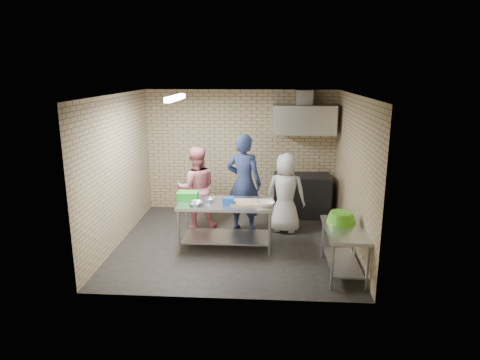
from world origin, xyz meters
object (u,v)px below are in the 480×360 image
Objects in this scene: prep_table at (226,224)px; side_counter at (343,251)px; stove at (301,195)px; blue_tub at (228,201)px; woman_pink at (196,188)px; green_basin at (341,217)px; bottle_green at (324,122)px; man_navy at (244,183)px; woman_white at (286,193)px; green_crate at (188,196)px.

side_counter is (1.93, -0.93, -0.04)m from prep_table.
stove is (-0.45, 2.75, 0.08)m from side_counter.
side_counter is 6.49× the size of blue_tub.
stove is at bearing -169.41° from woman_pink.
green_basin is at bearing 94.57° from side_counter.
prep_table is at bearing 154.23° from side_counter.
bottle_green is 0.08× the size of man_navy.
green_basin is (1.91, -0.68, 0.42)m from prep_table.
woman_pink reaches higher than woman_white.
woman_pink is at bearing 88.14° from green_crate.
woman_white reaches higher than green_crate.
stove is 1.11m from woman_white.
man_navy is (0.22, 0.93, 0.08)m from blue_tub.
green_crate reaches higher than prep_table.
prep_table is 4.50× the size of green_crate.
stove is at bearing 53.34° from blue_tub.
woman_pink is (-2.60, -1.16, -1.19)m from bottle_green.
green_basin is at bearing -80.24° from stove.
green_basin is 2.98m from bottle_green.
woman_white reaches higher than side_counter.
blue_tub is at bearing -126.66° from stove.
woman_white is at bearing -124.56° from bottle_green.
woman_white is (1.79, 0.72, -0.12)m from green_crate.
blue_tub is 0.96m from man_navy.
man_navy reaches higher than blue_tub.
stove is at bearing 37.95° from green_crate.
man_navy is (-1.65, 1.76, 0.60)m from side_counter.
green_crate is 3.45m from bottle_green.
side_counter is at bearing -85.43° from green_basin.
side_counter is at bearing -21.79° from green_crate.
man_navy reaches higher than woman_pink.
side_counter is at bearing 151.75° from man_navy.
woman_pink is at bearing -156.83° from stove.
green_basin is 3.03m from woman_pink.
bottle_green reaches higher than woman_white.
woman_white is at bearing -111.74° from stove.
prep_table is at bearing 114.36° from woman_pink.
stove is at bearing -151.93° from bottle_green.
bottle_green is (2.63, 1.94, 1.11)m from green_crate.
blue_tub is 3.07m from bottle_green.
side_counter is at bearing -23.86° from blue_tub.
blue_tub is at bearing 162.64° from green_basin.
bottle_green reaches higher than woman_pink.
prep_table is 1.06× the size of woman_white.
stove is 2.37m from woman_pink.
man_navy is at bearing 71.65° from prep_table.
green_crate is 0.78m from woman_pink.
blue_tub is 0.40× the size of green_basin.
woman_pink reaches higher than side_counter.
woman_white is at bearing 165.47° from woman_pink.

